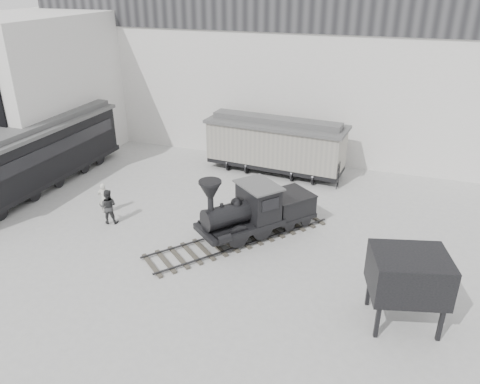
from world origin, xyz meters
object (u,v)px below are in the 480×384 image
at_px(boxcar, 275,144).
at_px(passenger_coach, 33,156).
at_px(coal_hopper, 408,279).
at_px(visitor_b, 108,207).
at_px(locomotive, 252,213).
at_px(visitor_a, 104,198).

relative_size(boxcar, passenger_coach, 0.65).
relative_size(passenger_coach, coal_hopper, 4.54).
bearing_deg(boxcar, visitor_b, -118.50).
relative_size(boxcar, visitor_b, 4.91).
bearing_deg(passenger_coach, locomotive, -3.24).
height_order(locomotive, visitor_b, locomotive).
relative_size(boxcar, visitor_a, 5.31).
bearing_deg(boxcar, visitor_a, -124.82).
xyz_separation_m(boxcar, visitor_a, (-6.79, -8.11, -1.00)).
height_order(passenger_coach, coal_hopper, passenger_coach).
xyz_separation_m(passenger_coach, visitor_b, (6.17, -2.26, -1.07)).
bearing_deg(locomotive, visitor_b, -131.52).
bearing_deg(locomotive, coal_hopper, 9.27).
height_order(locomotive, passenger_coach, passenger_coach).
distance_m(passenger_coach, coal_hopper, 20.62).
bearing_deg(visitor_a, visitor_b, 112.14).
distance_m(boxcar, visitor_a, 10.62).
height_order(passenger_coach, visitor_b, passenger_coach).
relative_size(locomotive, coal_hopper, 2.79).
distance_m(passenger_coach, visitor_a, 5.65).
height_order(visitor_a, coal_hopper, coal_hopper).
xyz_separation_m(boxcar, passenger_coach, (-12.14, -6.72, 0.14)).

